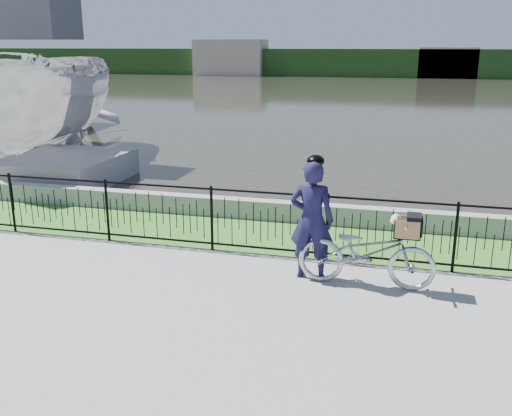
# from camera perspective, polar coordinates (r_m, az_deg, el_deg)

# --- Properties ---
(ground) EXTENTS (120.00, 120.00, 0.00)m
(ground) POSITION_cam_1_polar(r_m,az_deg,el_deg) (8.36, -1.41, -8.48)
(ground) COLOR gray
(ground) RESTS_ON ground
(grass_strip) EXTENTS (60.00, 2.00, 0.01)m
(grass_strip) POSITION_cam_1_polar(r_m,az_deg,el_deg) (10.70, 2.44, -2.85)
(grass_strip) COLOR #397223
(grass_strip) RESTS_ON ground
(water) EXTENTS (120.00, 120.00, 0.00)m
(water) POSITION_cam_1_polar(r_m,az_deg,el_deg) (40.51, 11.83, 10.80)
(water) COLOR #27281E
(water) RESTS_ON ground
(quay_wall) EXTENTS (60.00, 0.30, 0.40)m
(quay_wall) POSITION_cam_1_polar(r_m,az_deg,el_deg) (11.58, 3.51, -0.38)
(quay_wall) COLOR gray
(quay_wall) RESTS_ON ground
(fence) EXTENTS (14.00, 0.06, 1.15)m
(fence) POSITION_cam_1_polar(r_m,az_deg,el_deg) (9.60, 1.21, -1.50)
(fence) COLOR black
(fence) RESTS_ON ground
(far_treeline) EXTENTS (120.00, 6.00, 3.00)m
(far_treeline) POSITION_cam_1_polar(r_m,az_deg,el_deg) (67.36, 13.26, 13.96)
(far_treeline) COLOR #1F4119
(far_treeline) RESTS_ON ground
(far_building_left) EXTENTS (8.00, 4.00, 4.00)m
(far_building_left) POSITION_cam_1_polar(r_m,az_deg,el_deg) (68.35, -2.53, 14.80)
(far_building_left) COLOR #A59584
(far_building_left) RESTS_ON ground
(far_building_right) EXTENTS (6.00, 3.00, 3.20)m
(far_building_right) POSITION_cam_1_polar(r_m,az_deg,el_deg) (65.94, 18.58, 13.62)
(far_building_right) COLOR #A59584
(far_building_right) RESTS_ON ground
(bicycle_rig) EXTENTS (2.00, 0.70, 1.17)m
(bicycle_rig) POSITION_cam_1_polar(r_m,az_deg,el_deg) (8.56, 11.05, -4.30)
(bicycle_rig) COLOR #A7ACB3
(bicycle_rig) RESTS_ON ground
(cyclist) EXTENTS (0.68, 0.45, 1.92)m
(cyclist) POSITION_cam_1_polar(r_m,az_deg,el_deg) (8.61, 5.59, -1.08)
(cyclist) COLOR #151232
(cyclist) RESTS_ON ground
(boat_near) EXTENTS (5.32, 9.34, 5.20)m
(boat_near) POSITION_cam_1_polar(r_m,az_deg,el_deg) (18.48, -20.63, 10.01)
(boat_near) COLOR #ACACAD
(boat_near) RESTS_ON water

